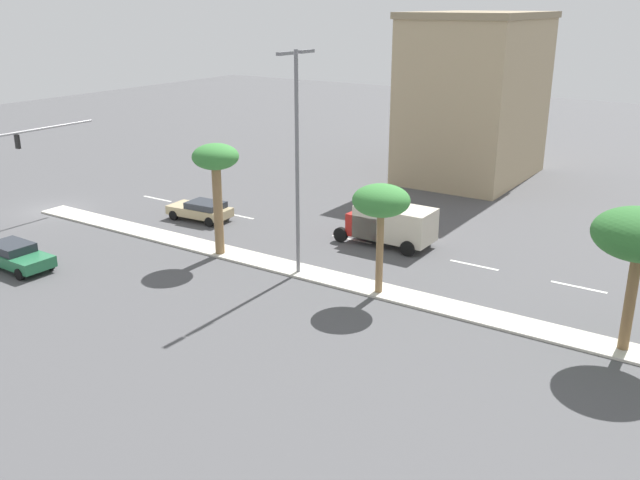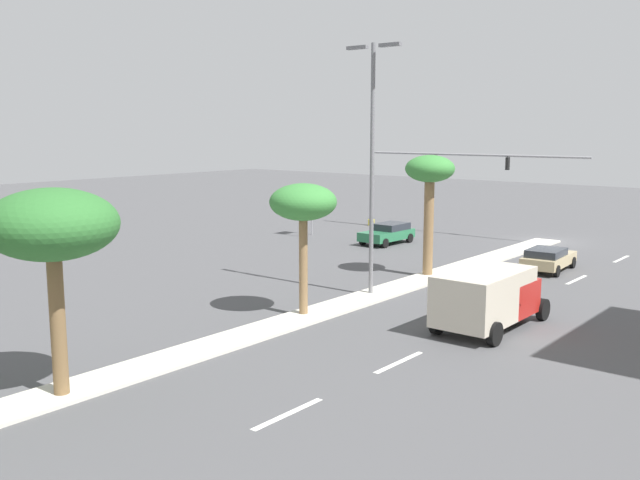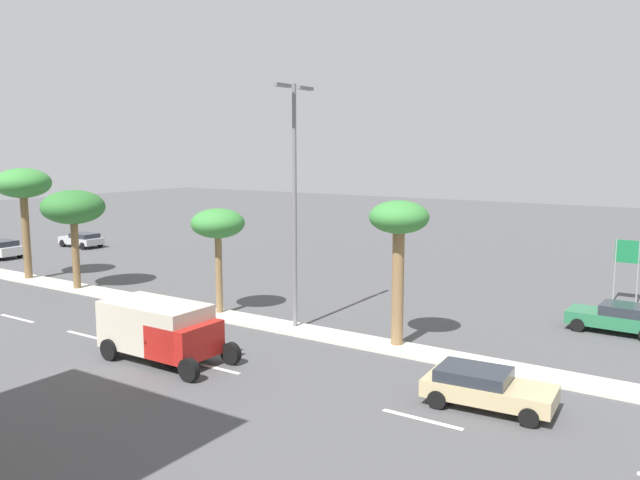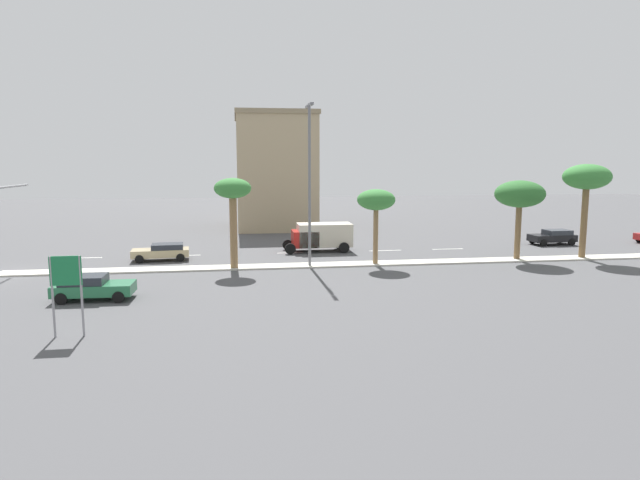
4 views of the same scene
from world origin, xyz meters
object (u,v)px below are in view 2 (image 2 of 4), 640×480
object	(u,v)px
palm_tree_trailing	(303,205)
sedan_green_near	(388,233)
traffic_signal_gantry	(421,176)
directional_road_sign	(307,201)
box_truck	(489,296)
street_lamp_far	(372,152)
palm_tree_near	(430,176)
palm_tree_far	(52,227)
sedan_tan_right	(548,258)

from	to	relation	value
palm_tree_trailing	sedan_green_near	distance (m)	20.16
traffic_signal_gantry	directional_road_sign	bearing A→B (deg)	55.81
directional_road_sign	box_truck	bearing A→B (deg)	146.42
traffic_signal_gantry	street_lamp_far	size ratio (longest dim) A/B	1.54
palm_tree_near	sedan_green_near	distance (m)	11.93
street_lamp_far	box_truck	bearing A→B (deg)	165.74
street_lamp_far	palm_tree_trailing	bearing A→B (deg)	89.97
street_lamp_far	sedan_green_near	distance (m)	16.52
palm_tree_near	box_truck	distance (m)	10.81
palm_tree_far	sedan_tan_right	xyz separation A→B (m)	(-3.91, -27.29, -4.35)
palm_tree_near	sedan_tan_right	bearing A→B (deg)	-128.65
palm_tree_near	sedan_tan_right	world-z (taller)	palm_tree_near
palm_tree_trailing	box_truck	distance (m)	8.31
palm_tree_near	street_lamp_far	xyz separation A→B (m)	(-0.12, 5.43, 1.39)
traffic_signal_gantry	directional_road_sign	distance (m)	9.30
palm_tree_far	sedan_tan_right	world-z (taller)	palm_tree_far
palm_tree_near	box_truck	size ratio (longest dim) A/B	1.10
traffic_signal_gantry	sedan_green_near	xyz separation A→B (m)	(-1.60, 6.87, -3.48)
sedan_green_near	palm_tree_far	bearing A→B (deg)	105.64
traffic_signal_gantry	box_truck	xyz separation A→B (m)	(-16.36, 21.84, -2.91)
palm_tree_near	palm_tree_trailing	world-z (taller)	palm_tree_near
palm_tree_near	sedan_green_near	bearing A→B (deg)	-45.08
palm_tree_near	palm_tree_far	world-z (taller)	palm_tree_near
palm_tree_far	box_truck	size ratio (longest dim) A/B	1.05
traffic_signal_gantry	sedan_tan_right	xyz separation A→B (m)	(-13.78, 9.13, -3.52)
directional_road_sign	palm_tree_trailing	bearing A→B (deg)	129.97
sedan_tan_right	sedan_green_near	distance (m)	12.39
palm_tree_far	palm_tree_trailing	bearing A→B (deg)	-88.01
traffic_signal_gantry	directional_road_sign	world-z (taller)	traffic_signal_gantry
traffic_signal_gantry	sedan_tan_right	bearing A→B (deg)	146.48
palm_tree_near	sedan_tan_right	distance (m)	8.47
palm_tree_far	street_lamp_far	bearing A→B (deg)	-88.62
directional_road_sign	palm_tree_near	world-z (taller)	palm_tree_near
sedan_green_near	sedan_tan_right	bearing A→B (deg)	169.50
palm_tree_far	sedan_green_near	world-z (taller)	palm_tree_far
sedan_tan_right	box_truck	distance (m)	12.98
traffic_signal_gantry	palm_tree_near	xyz separation A→B (m)	(-9.36, 14.65, 1.14)
traffic_signal_gantry	street_lamp_far	bearing A→B (deg)	115.25
directional_road_sign	street_lamp_far	distance (m)	19.70
directional_road_sign	palm_tree_trailing	distance (m)	22.85
sedan_tan_right	sedan_green_near	bearing A→B (deg)	-10.50
directional_road_sign	palm_tree_far	bearing A→B (deg)	117.48
street_lamp_far	box_truck	xyz separation A→B (m)	(-6.88, 1.75, -5.44)
palm_tree_near	traffic_signal_gantry	bearing A→B (deg)	-57.43
street_lamp_far	sedan_tan_right	world-z (taller)	street_lamp_far
traffic_signal_gantry	palm_tree_trailing	distance (m)	26.74
directional_road_sign	street_lamp_far	world-z (taller)	street_lamp_far
traffic_signal_gantry	palm_tree_trailing	size ratio (longest dim) A/B	3.23
palm_tree_far	sedan_green_near	xyz separation A→B (m)	(8.27, -29.54, -4.32)
street_lamp_far	sedan_green_near	bearing A→B (deg)	-59.20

